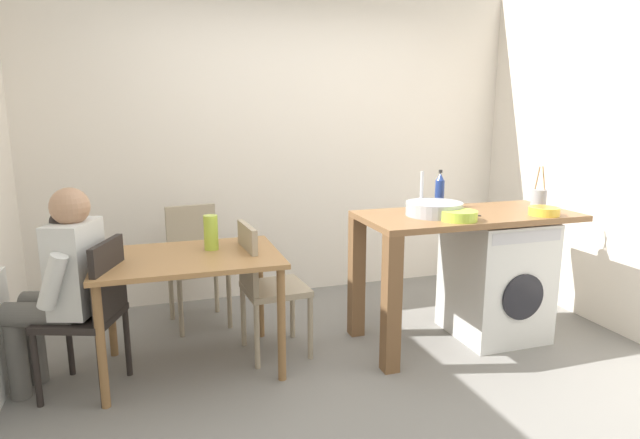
{
  "coord_description": "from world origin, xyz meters",
  "views": [
    {
      "loc": [
        -1.07,
        -2.68,
        1.59
      ],
      "look_at": [
        -0.08,
        0.45,
        0.92
      ],
      "focal_mm": 28.93,
      "sensor_mm": 36.0,
      "label": 1
    }
  ],
  "objects_px": {
    "seated_person": "(62,281)",
    "colander": "(544,211)",
    "chair_person_seat": "(93,308)",
    "chair_opposite": "(264,282)",
    "bottle_tall_green": "(440,190)",
    "dining_table": "(189,270)",
    "chair_spare_by_wall": "(196,258)",
    "utensil_crock": "(539,198)",
    "vase": "(211,232)",
    "mixing_bowl": "(459,215)",
    "washing_machine": "(495,277)"
  },
  "relations": [
    {
      "from": "dining_table",
      "to": "chair_person_seat",
      "type": "relative_size",
      "value": 1.22
    },
    {
      "from": "chair_spare_by_wall",
      "to": "vase",
      "type": "height_order",
      "value": "vase"
    },
    {
      "from": "chair_person_seat",
      "to": "vase",
      "type": "relative_size",
      "value": 4.04
    },
    {
      "from": "chair_spare_by_wall",
      "to": "utensil_crock",
      "type": "xyz_separation_m",
      "value": [
        2.41,
        -0.86,
        0.48
      ]
    },
    {
      "from": "washing_machine",
      "to": "utensil_crock",
      "type": "relative_size",
      "value": 2.87
    },
    {
      "from": "chair_opposite",
      "to": "seated_person",
      "type": "height_order",
      "value": "seated_person"
    },
    {
      "from": "dining_table",
      "to": "colander",
      "type": "bearing_deg",
      "value": -8.69
    },
    {
      "from": "chair_spare_by_wall",
      "to": "bottle_tall_green",
      "type": "relative_size",
      "value": 3.29
    },
    {
      "from": "chair_spare_by_wall",
      "to": "mixing_bowl",
      "type": "xyz_separation_m",
      "value": [
        1.59,
        -1.11,
        0.45
      ]
    },
    {
      "from": "chair_spare_by_wall",
      "to": "vase",
      "type": "relative_size",
      "value": 4.04
    },
    {
      "from": "chair_person_seat",
      "to": "bottle_tall_green",
      "type": "xyz_separation_m",
      "value": [
        2.36,
        0.26,
        0.54
      ]
    },
    {
      "from": "seated_person",
      "to": "utensil_crock",
      "type": "distance_m",
      "value": 3.22
    },
    {
      "from": "washing_machine",
      "to": "utensil_crock",
      "type": "bearing_deg",
      "value": 8.1
    },
    {
      "from": "chair_person_seat",
      "to": "utensil_crock",
      "type": "distance_m",
      "value": 3.09
    },
    {
      "from": "washing_machine",
      "to": "colander",
      "type": "relative_size",
      "value": 4.3
    },
    {
      "from": "colander",
      "to": "vase",
      "type": "distance_m",
      "value": 2.22
    },
    {
      "from": "dining_table",
      "to": "seated_person",
      "type": "height_order",
      "value": "seated_person"
    },
    {
      "from": "washing_machine",
      "to": "mixing_bowl",
      "type": "relative_size",
      "value": 3.67
    },
    {
      "from": "dining_table",
      "to": "colander",
      "type": "height_order",
      "value": "colander"
    },
    {
      "from": "chair_person_seat",
      "to": "bottle_tall_green",
      "type": "relative_size",
      "value": 3.29
    },
    {
      "from": "chair_spare_by_wall",
      "to": "colander",
      "type": "distance_m",
      "value": 2.54
    },
    {
      "from": "chair_person_seat",
      "to": "chair_opposite",
      "type": "xyz_separation_m",
      "value": [
        1.03,
        0.17,
        0.0
      ]
    },
    {
      "from": "utensil_crock",
      "to": "washing_machine",
      "type": "bearing_deg",
      "value": -171.9
    },
    {
      "from": "utensil_crock",
      "to": "colander",
      "type": "xyz_separation_m",
      "value": [
        -0.18,
        -0.27,
        -0.04
      ]
    },
    {
      "from": "dining_table",
      "to": "seated_person",
      "type": "relative_size",
      "value": 0.92
    },
    {
      "from": "washing_machine",
      "to": "colander",
      "type": "distance_m",
      "value": 0.59
    },
    {
      "from": "seated_person",
      "to": "colander",
      "type": "bearing_deg",
      "value": -76.19
    },
    {
      "from": "chair_person_seat",
      "to": "bottle_tall_green",
      "type": "distance_m",
      "value": 2.43
    },
    {
      "from": "seated_person",
      "to": "bottle_tall_green",
      "type": "xyz_separation_m",
      "value": [
        2.51,
        0.21,
        0.37
      ]
    },
    {
      "from": "dining_table",
      "to": "chair_opposite",
      "type": "distance_m",
      "value": 0.5
    },
    {
      "from": "dining_table",
      "to": "vase",
      "type": "bearing_deg",
      "value": 33.69
    },
    {
      "from": "bottle_tall_green",
      "to": "vase",
      "type": "bearing_deg",
      "value": -178.76
    },
    {
      "from": "dining_table",
      "to": "seated_person",
      "type": "distance_m",
      "value": 0.71
    },
    {
      "from": "bottle_tall_green",
      "to": "utensil_crock",
      "type": "height_order",
      "value": "utensil_crock"
    },
    {
      "from": "chair_person_seat",
      "to": "washing_machine",
      "type": "relative_size",
      "value": 1.05
    },
    {
      "from": "chair_spare_by_wall",
      "to": "utensil_crock",
      "type": "distance_m",
      "value": 2.61
    },
    {
      "from": "mixing_bowl",
      "to": "utensil_crock",
      "type": "height_order",
      "value": "utensil_crock"
    },
    {
      "from": "bottle_tall_green",
      "to": "colander",
      "type": "distance_m",
      "value": 0.72
    },
    {
      "from": "mixing_bowl",
      "to": "colander",
      "type": "bearing_deg",
      "value": -1.77
    },
    {
      "from": "seated_person",
      "to": "bottle_tall_green",
      "type": "distance_m",
      "value": 2.55
    },
    {
      "from": "dining_table",
      "to": "washing_machine",
      "type": "xyz_separation_m",
      "value": [
        2.14,
        -0.14,
        -0.21
      ]
    },
    {
      "from": "bottle_tall_green",
      "to": "colander",
      "type": "relative_size",
      "value": 1.37
    },
    {
      "from": "chair_opposite",
      "to": "seated_person",
      "type": "distance_m",
      "value": 1.19
    },
    {
      "from": "dining_table",
      "to": "bottle_tall_green",
      "type": "xyz_separation_m",
      "value": [
        1.81,
        0.14,
        0.4
      ]
    },
    {
      "from": "chair_opposite",
      "to": "colander",
      "type": "xyz_separation_m",
      "value": [
        1.85,
        -0.4,
        0.44
      ]
    },
    {
      "from": "washing_machine",
      "to": "bottle_tall_green",
      "type": "bearing_deg",
      "value": 140.08
    },
    {
      "from": "seated_person",
      "to": "bottle_tall_green",
      "type": "relative_size",
      "value": 4.38
    },
    {
      "from": "dining_table",
      "to": "seated_person",
      "type": "bearing_deg",
      "value": -174.17
    },
    {
      "from": "washing_machine",
      "to": "colander",
      "type": "bearing_deg",
      "value": -49.26
    },
    {
      "from": "mixing_bowl",
      "to": "colander",
      "type": "xyz_separation_m",
      "value": [
        0.65,
        -0.02,
        -0.01
      ]
    }
  ]
}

